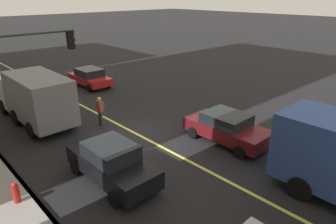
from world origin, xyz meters
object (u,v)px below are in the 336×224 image
car_red (90,77)px  fire_hydrant (16,194)px  car_maroon (227,127)px  truck_gray (34,96)px  traffic_light_mast (18,67)px  car_black (112,162)px  pedestrian_with_backpack (100,109)px

car_red → fire_hydrant: bearing=140.5°
car_red → car_maroon: bearing=-179.7°
truck_gray → traffic_light_mast: bearing=153.3°
car_black → pedestrian_with_backpack: (5.05, -2.57, 0.17)m
car_maroon → pedestrian_with_backpack: pedestrian_with_backpack is taller
car_maroon → traffic_light_mast: 10.28m
fire_hydrant → car_black: bearing=-106.6°
truck_gray → pedestrian_with_backpack: size_ratio=4.04×
pedestrian_with_backpack → traffic_light_mast: size_ratio=0.30×
pedestrian_with_backpack → traffic_light_mast: bearing=84.5°
car_red → pedestrian_with_backpack: (-7.32, 3.49, 0.23)m
car_maroon → truck_gray: bearing=33.2°
car_black → car_maroon: 6.21m
car_black → fire_hydrant: 3.49m
truck_gray → traffic_light_mast: 3.79m
pedestrian_with_backpack → traffic_light_mast: traffic_light_mast is taller
car_black → car_maroon: (-1.09, -6.12, -0.04)m
traffic_light_mast → car_red: bearing=-46.2°
traffic_light_mast → car_black: bearing=-167.4°
car_black → truck_gray: size_ratio=0.64×
car_maroon → fire_hydrant: car_maroon is taller
truck_gray → car_black: bearing=179.1°
car_black → fire_hydrant: size_ratio=4.62×
car_red → car_black: 13.77m
traffic_light_mast → fire_hydrant: 5.99m
car_red → pedestrian_with_backpack: bearing=154.5°
car_maroon → fire_hydrant: bearing=77.6°
car_maroon → car_black: bearing=79.9°
car_red → pedestrian_with_backpack: 8.11m
car_black → pedestrian_with_backpack: bearing=-27.0°
truck_gray → fire_hydrant: 7.96m
car_maroon → pedestrian_with_backpack: bearing=30.0°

